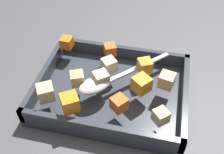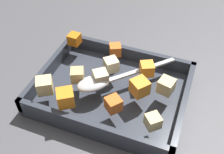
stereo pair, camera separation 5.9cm
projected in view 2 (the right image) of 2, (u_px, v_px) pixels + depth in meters
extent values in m
plane|color=#4C4C51|center=(115.00, 94.00, 0.64)|extent=(4.00, 4.00, 0.00)
cube|color=#333842|center=(112.00, 93.00, 0.63)|extent=(0.34, 0.26, 0.01)
cube|color=#333842|center=(129.00, 53.00, 0.69)|extent=(0.34, 0.01, 0.04)
cube|color=#333842|center=(90.00, 128.00, 0.53)|extent=(0.34, 0.01, 0.04)
cube|color=#333842|center=(183.00, 105.00, 0.57)|extent=(0.01, 0.26, 0.04)
cube|color=#333842|center=(50.00, 68.00, 0.65)|extent=(0.01, 0.26, 0.04)
cube|color=orange|center=(74.00, 39.00, 0.68)|extent=(0.03, 0.03, 0.03)
cube|color=orange|center=(113.00, 104.00, 0.53)|extent=(0.04, 0.04, 0.03)
cube|color=orange|center=(147.00, 69.00, 0.60)|extent=(0.04, 0.04, 0.03)
cube|color=orange|center=(115.00, 50.00, 0.65)|extent=(0.04, 0.04, 0.03)
cube|color=orange|center=(66.00, 98.00, 0.54)|extent=(0.05, 0.05, 0.03)
cube|color=orange|center=(140.00, 87.00, 0.56)|extent=(0.05, 0.05, 0.03)
cube|color=beige|center=(111.00, 65.00, 0.61)|extent=(0.04, 0.04, 0.03)
cube|color=tan|center=(77.00, 75.00, 0.59)|extent=(0.04, 0.04, 0.03)
cube|color=beige|center=(101.00, 77.00, 0.58)|extent=(0.04, 0.04, 0.03)
cube|color=#E0CC89|center=(153.00, 121.00, 0.50)|extent=(0.04, 0.04, 0.03)
cube|color=#E0CC89|center=(166.00, 86.00, 0.56)|extent=(0.04, 0.04, 0.03)
cube|color=#E0CC89|center=(45.00, 85.00, 0.56)|extent=(0.04, 0.04, 0.03)
ellipsoid|color=silver|center=(93.00, 83.00, 0.58)|extent=(0.08, 0.08, 0.02)
cube|color=silver|center=(142.00, 70.00, 0.62)|extent=(0.13, 0.13, 0.01)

